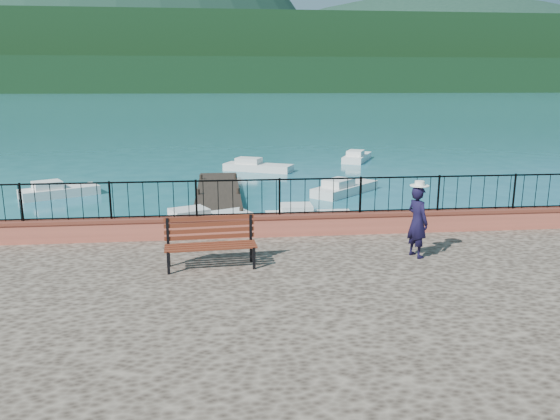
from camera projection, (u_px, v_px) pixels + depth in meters
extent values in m
plane|color=#19596B|center=(313.00, 337.00, 11.49)|extent=(2000.00, 2000.00, 0.00)
cube|color=#BE5A44|center=(291.00, 224.00, 14.74)|extent=(28.00, 0.46, 0.58)
cube|color=black|center=(291.00, 197.00, 14.56)|extent=(27.00, 0.05, 0.95)
cube|color=#2D231C|center=(218.00, 207.00, 22.86)|extent=(2.00, 16.00, 0.30)
cube|color=black|center=(222.00, 76.00, 299.86)|extent=(900.00, 60.00, 18.00)
cube|color=black|center=(221.00, 56.00, 354.98)|extent=(900.00, 120.00, 44.00)
ellipsoid|color=#142D23|center=(430.00, 88.00, 576.75)|extent=(448.00, 384.00, 180.00)
cube|color=black|center=(211.00, 257.00, 12.11)|extent=(2.05, 0.76, 0.50)
cube|color=maroon|center=(210.00, 229.00, 12.28)|extent=(2.02, 0.23, 0.62)
imported|color=black|center=(417.00, 222.00, 12.77)|extent=(0.60, 0.72, 1.70)
cylinder|color=white|center=(420.00, 184.00, 12.57)|extent=(0.44, 0.44, 0.12)
cube|color=silver|center=(203.00, 217.00, 20.12)|extent=(3.88, 2.75, 0.80)
cube|color=white|center=(309.00, 214.00, 20.54)|extent=(3.29, 1.38, 0.80)
cube|color=silver|center=(345.00, 185.00, 26.34)|extent=(3.80, 3.76, 0.80)
cube|color=silver|center=(59.00, 188.00, 25.64)|extent=(3.65, 2.83, 0.80)
cube|color=silver|center=(258.00, 164.00, 33.05)|extent=(4.31, 2.98, 0.80)
cube|color=white|center=(357.00, 155.00, 37.38)|extent=(2.86, 4.11, 0.80)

